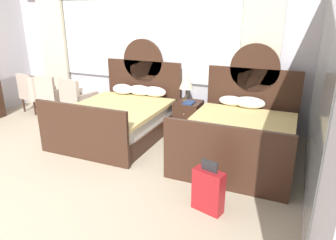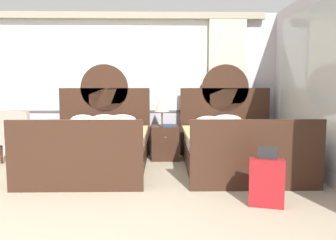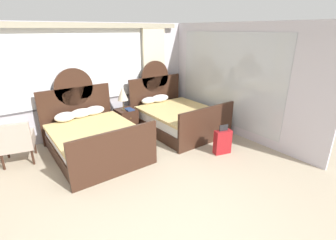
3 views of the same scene
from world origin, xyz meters
name	(u,v)px [view 3 (image 3 of 3)]	position (x,y,z in m)	size (l,w,h in m)	color
ground_plane	(166,231)	(0.00, 0.00, 0.00)	(24.00, 24.00, 0.00)	tan
wall_back_window	(67,79)	(0.00, 3.94, 1.45)	(6.67, 0.22, 2.70)	silver
wall_right_mirror	(237,81)	(3.37, 1.70, 1.35)	(0.08, 4.54, 2.70)	silver
bed_near_window	(94,138)	(0.06, 2.72, 0.35)	(1.68, 2.18, 1.72)	#382116
bed_near_mirror	(177,117)	(2.32, 2.71, 0.35)	(1.68, 2.18, 1.72)	#382116
nightstand_between_beds	(127,120)	(1.19, 3.39, 0.30)	(0.48, 0.50, 0.60)	#382116
table_lamp_on_nightstand	(123,94)	(1.14, 3.41, 1.03)	(0.27, 0.27, 0.61)	brown
book_on_nightstand	(129,109)	(1.24, 3.30, 0.62)	(0.18, 0.26, 0.03)	navy
armchair_by_window_left	(16,141)	(-1.31, 3.20, 0.47)	(0.73, 0.73, 0.90)	#B29E8E
suitcase_on_floor	(223,142)	(2.28, 1.07, 0.27)	(0.40, 0.25, 0.66)	maroon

